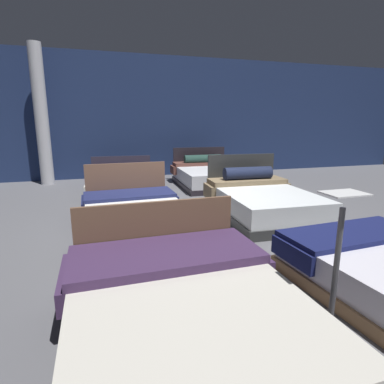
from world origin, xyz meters
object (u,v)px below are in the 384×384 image
Objects in this scene: bed_2 at (135,214)px; bed_5 at (209,176)px; bed_3 at (262,201)px; support_pillar at (41,116)px; price_sign at (334,287)px; bed_4 at (123,183)px; bed_0 at (183,314)px.

bed_2 is 3.58m from bed_5.
support_pillar is at bearing 136.49° from bed_3.
price_sign reaches higher than bed_2.
bed_4 is (-2.17, 2.73, -0.07)m from bed_3.
bed_2 is 0.99× the size of bed_5.
bed_5 is (2.23, 2.80, 0.04)m from bed_2.
bed_2 is 0.94× the size of bed_4.
bed_4 is at bearing -177.32° from bed_5.
bed_5 is (0.03, 2.78, -0.01)m from bed_3.
support_pillar is (-1.86, 6.90, 1.51)m from bed_0.
bed_0 is at bearing 164.29° from price_sign.
support_pillar is (-4.05, 1.38, 1.50)m from bed_5.
price_sign is at bearing -72.21° from bed_2.
bed_4 is at bearing 100.44° from price_sign.
support_pillar reaches higher than bed_2.
bed_2 reaches higher than bed_0.
bed_4 is 1.06× the size of bed_5.
bed_3 is 3.49m from bed_4.
bed_4 is (-0.02, 5.47, -0.05)m from bed_0.
bed_2 is at bearing -127.17° from bed_5.
bed_2 is at bearing -177.04° from bed_3.
support_pillar is (-4.02, 4.16, 1.49)m from bed_3.
bed_0 is at bearing -125.74° from bed_3.
support_pillar is at bearing 145.13° from bed_4.
bed_4 is 2.20m from bed_5.
bed_3 reaches higher than bed_4.
price_sign is at bearing -99.79° from bed_5.
bed_5 is at bearing 78.89° from price_sign.
bed_5 reaches higher than bed_2.
bed_5 is 5.93m from price_sign.
support_pillar is (-1.82, 4.18, 1.54)m from bed_2.
bed_4 is at bearing 130.95° from bed_3.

